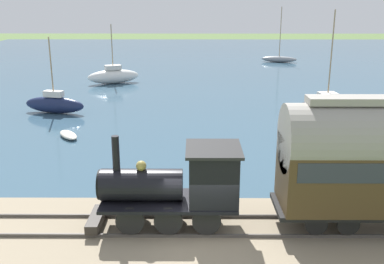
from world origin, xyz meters
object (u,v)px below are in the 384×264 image
sailboat_navy (54,104)px  rowboat_far_out (68,135)px  sailboat_gray (279,59)px  sailboat_white (113,76)px  steam_locomotive (181,183)px  rowboat_mid_harbor (377,140)px  sailboat_black (327,105)px

sailboat_navy → rowboat_far_out: sailboat_navy is taller
sailboat_gray → rowboat_far_out: size_ratio=3.22×
sailboat_gray → sailboat_navy: bearing=157.6°
sailboat_white → sailboat_navy: bearing=146.2°
sailboat_navy → sailboat_gray: sailboat_gray is taller
steam_locomotive → sailboat_gray: 48.45m
sailboat_gray → rowboat_mid_harbor: size_ratio=3.50×
sailboat_navy → rowboat_far_out: (-6.22, -2.68, -0.53)m
sailboat_white → rowboat_far_out: bearing=158.0°
sailboat_gray → rowboat_far_out: sailboat_gray is taller
rowboat_far_out → sailboat_white: bearing=58.2°
sailboat_black → rowboat_mid_harbor: bearing=179.8°
sailboat_navy → rowboat_mid_harbor: sailboat_navy is taller
sailboat_navy → steam_locomotive: bearing=-138.2°
sailboat_navy → rowboat_mid_harbor: size_ratio=2.72×
sailboat_white → sailboat_black: (-12.35, -18.16, -0.12)m
rowboat_far_out → sailboat_black: bearing=-13.7°
sailboat_white → sailboat_gray: sailboat_gray is taller
steam_locomotive → rowboat_mid_harbor: bearing=-45.4°
steam_locomotive → sailboat_navy: (18.48, 10.04, -1.48)m
steam_locomotive → sailboat_gray: (46.92, -11.97, -1.71)m
sailboat_navy → sailboat_black: size_ratio=0.75×
sailboat_white → rowboat_mid_harbor: sailboat_white is taller
sailboat_navy → sailboat_black: (0.01, -20.45, -0.05)m
sailboat_gray → sailboat_black: sailboat_black is taller
steam_locomotive → sailboat_black: 21.27m
steam_locomotive → sailboat_gray: size_ratio=0.73×
steam_locomotive → sailboat_white: sailboat_white is taller
steam_locomotive → rowboat_far_out: size_ratio=2.34×
sailboat_navy → sailboat_gray: 35.97m
steam_locomotive → sailboat_white: 31.82m
sailboat_white → rowboat_mid_harbor: (-19.58, -19.17, -0.58)m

